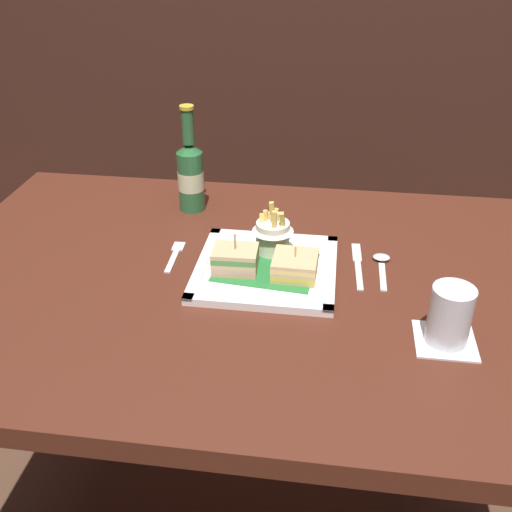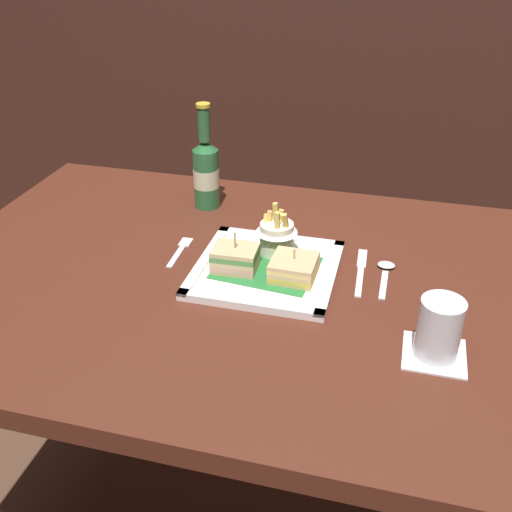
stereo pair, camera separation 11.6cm
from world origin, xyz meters
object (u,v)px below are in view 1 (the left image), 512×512
at_px(dining_table, 246,326).
at_px(fries_cup, 273,231).
at_px(water_glass, 449,319).
at_px(spoon, 382,262).
at_px(sandwich_half_right, 295,267).
at_px(square_plate, 266,269).
at_px(beer_bottle, 191,173).
at_px(sandwich_half_left, 235,260).
at_px(knife, 358,263).
at_px(fork, 175,255).

height_order(dining_table, fries_cup, fries_cup).
relative_size(water_glass, spoon, 0.77).
bearing_deg(dining_table, fries_cup, 62.74).
bearing_deg(dining_table, sandwich_half_right, -1.84).
height_order(square_plate, water_glass, water_glass).
bearing_deg(beer_bottle, dining_table, -58.15).
height_order(sandwich_half_left, spoon, sandwich_half_left).
bearing_deg(sandwich_half_right, dining_table, 178.16).
bearing_deg(beer_bottle, sandwich_half_left, -61.58).
height_order(dining_table, knife, knife).
relative_size(fork, spoon, 0.94).
height_order(beer_bottle, spoon, beer_bottle).
height_order(fries_cup, fork, fries_cup).
relative_size(sandwich_half_right, beer_bottle, 0.35).
xyz_separation_m(square_plate, fries_cup, (0.01, 0.06, 0.05)).
xyz_separation_m(sandwich_half_right, knife, (0.12, 0.08, -0.03)).
xyz_separation_m(square_plate, sandwich_half_right, (0.06, -0.02, 0.02)).
relative_size(fries_cup, beer_bottle, 0.46).
bearing_deg(beer_bottle, sandwich_half_right, -46.32).
bearing_deg(fries_cup, fork, -172.52).
distance_m(square_plate, spoon, 0.24).
bearing_deg(fries_cup, water_glass, -37.28).
height_order(square_plate, beer_bottle, beer_bottle).
xyz_separation_m(sandwich_half_left, beer_bottle, (-0.15, 0.28, 0.06)).
bearing_deg(fries_cup, knife, -3.18).
bearing_deg(fork, beer_bottle, 93.77).
relative_size(beer_bottle, spoon, 1.89).
bearing_deg(knife, spoon, 6.71).
distance_m(sandwich_half_right, fork, 0.26).
bearing_deg(fork, square_plate, -11.07).
xyz_separation_m(square_plate, knife, (0.18, 0.05, -0.00)).
height_order(dining_table, water_glass, water_glass).
distance_m(square_plate, knife, 0.19).
xyz_separation_m(sandwich_half_right, fries_cup, (-0.05, 0.09, 0.03)).
height_order(dining_table, sandwich_half_right, sandwich_half_right).
bearing_deg(fork, fries_cup, 7.48).
bearing_deg(water_glass, spoon, 111.65).
bearing_deg(sandwich_half_left, knife, 17.72).
height_order(square_plate, fries_cup, fries_cup).
bearing_deg(fork, water_glass, -22.56).
height_order(sandwich_half_right, knife, sandwich_half_right).
distance_m(beer_bottle, spoon, 0.49).
xyz_separation_m(sandwich_half_right, beer_bottle, (-0.27, 0.28, 0.06)).
height_order(sandwich_half_right, fork, sandwich_half_right).
bearing_deg(fries_cup, spoon, -1.05).
bearing_deg(water_glass, knife, 121.52).
relative_size(square_plate, sandwich_half_left, 3.08).
height_order(fries_cup, beer_bottle, beer_bottle).
distance_m(sandwich_half_right, spoon, 0.19).
bearing_deg(sandwich_half_right, sandwich_half_left, -180.00).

